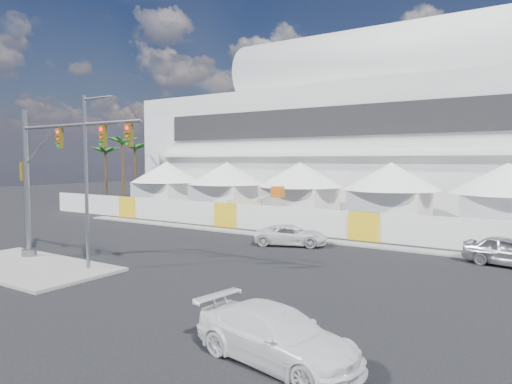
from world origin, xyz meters
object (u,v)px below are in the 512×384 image
Objects in this scene: pickup_near at (277,336)px; lot_car_a at (487,230)px; sedan_silver at (512,252)px; traffic_mast at (46,178)px; streetlight_median at (89,170)px; pickup_curb at (291,235)px; boom_lift at (240,213)px.

pickup_near is 25.21m from lot_car_a.
lot_car_a is (-2.09, 8.56, -0.12)m from sedan_silver.
traffic_mast is 1.12× the size of streetlight_median.
pickup_curb is 13.53m from streetlight_median.
streetlight_median reaches higher than boom_lift.
pickup_near is 28.20m from boom_lift.
traffic_mast reaches higher than pickup_curb.
sedan_silver is at bearing -5.95° from pickup_near.
pickup_curb is at bearing 107.07° from sedan_silver.
pickup_near is at bearing 177.11° from sedan_silver.
pickup_near is (-4.65, -16.52, -0.05)m from sedan_silver.
streetlight_median is at bearing 135.76° from pickup_curb.
streetlight_median is 19.54m from boom_lift.
sedan_silver is 0.91× the size of pickup_near.
pickup_curb is at bearing 66.71° from streetlight_median.
sedan_silver is at bearing -15.74° from boom_lift.
boom_lift is at bearing 87.33° from sedan_silver.
sedan_silver is 0.54× the size of streetlight_median.
lot_car_a is at bearing 3.93° from pickup_near.
pickup_curb is at bearing 37.01° from pickup_near.
boom_lift is (-3.91, 18.68, -4.20)m from streetlight_median.
sedan_silver is at bearing -160.24° from lot_car_a.
streetlight_median is at bearing 83.40° from pickup_near.
streetlight_median reaches higher than sedan_silver.
lot_car_a is at bearing 47.71° from traffic_mast.
pickup_near is 14.31m from streetlight_median.
pickup_curb is 0.49× the size of traffic_mast.
traffic_mast is (-16.75, 3.86, 3.90)m from pickup_near.
lot_car_a reaches higher than pickup_curb.
boom_lift is (-21.64, 5.99, 0.11)m from sedan_silver.
pickup_curb is 0.55× the size of streetlight_median.
lot_car_a is 28.97m from traffic_mast.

